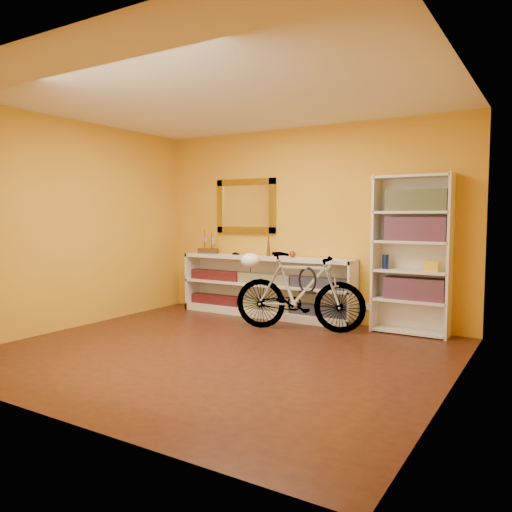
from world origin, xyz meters
The scene contains 24 objects.
floor centered at (0.00, 0.00, -0.01)m, with size 4.50×4.00×0.01m, color #33160E.
ceiling centered at (0.00, 0.00, 2.60)m, with size 4.50×4.00×0.01m, color silver.
back_wall centered at (0.00, 2.00, 1.30)m, with size 4.50×0.01×2.60m, color gold.
left_wall centered at (-2.25, 0.00, 1.30)m, with size 0.01×4.00×2.60m, color gold.
right_wall centered at (2.25, 0.00, 1.30)m, with size 0.01×4.00×2.60m, color gold.
gilt_mirror centered at (-0.95, 1.97, 1.55)m, with size 0.98×0.06×0.78m, color olive.
wall_socket centered at (0.90, 1.99, 0.25)m, with size 0.09×0.01×0.09m, color silver.
console_unit centered at (-0.53, 1.81, 0.42)m, with size 2.60×0.35×0.85m, color silver, non-canonical shape.
cd_row_lower centered at (-0.53, 1.79, 0.17)m, with size 2.50×0.13×0.14m, color black.
cd_row_upper centered at (-0.53, 1.79, 0.54)m, with size 2.50×0.13×0.14m, color #1B567D.
model_ship centered at (-1.52, 1.81, 1.03)m, with size 0.30×0.11×0.35m, color #3F2411, non-canonical shape.
toy_car centered at (-1.02, 1.81, 0.85)m, with size 0.00×0.00×0.00m, color black.
bronze_ornament centered at (-0.48, 1.81, 1.02)m, with size 0.06×0.06×0.35m, color brown.
decorative_orb centered at (-0.11, 1.81, 0.89)m, with size 0.08×0.08×0.08m, color brown.
bookcase centered at (1.46, 1.84, 0.95)m, with size 0.90×0.30×1.90m, color silver, non-canonical shape.
book_row_a centered at (1.51, 1.84, 0.55)m, with size 0.70×0.22×0.26m, color maroon.
book_row_b centered at (1.51, 1.84, 1.25)m, with size 0.70×0.22×0.28m, color maroon.
book_row_c centered at (1.51, 1.84, 1.59)m, with size 0.70×0.22×0.25m, color navy.
travel_mug centered at (1.16, 1.82, 0.85)m, with size 0.08×0.08×0.18m, color navy.
red_tin centered at (1.26, 1.87, 1.56)m, with size 0.15×0.15×0.20m, color maroon.
yellow_bag centered at (1.71, 1.80, 0.83)m, with size 0.16×0.10×0.12m, color yellow.
bicycle centered at (0.26, 1.29, 0.48)m, with size 1.64×0.43×0.97m, color silver.
helmet centered at (-0.34, 1.12, 0.85)m, with size 0.25×0.24×0.19m, color white.
u_lock centered at (0.36, 1.31, 0.63)m, with size 0.24×0.24×0.03m, color black.
Camera 1 is at (2.95, -4.13, 1.40)m, focal length 34.90 mm.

